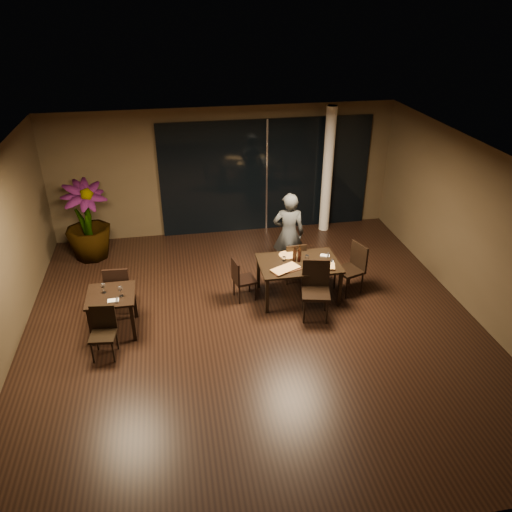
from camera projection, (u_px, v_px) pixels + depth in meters
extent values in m
plane|color=black|center=(254.00, 326.00, 8.87)|extent=(8.00, 8.00, 0.00)
cube|color=#463925|center=(224.00, 171.00, 11.65)|extent=(8.00, 0.10, 3.00)
cube|color=#463925|center=(328.00, 452.00, 4.65)|extent=(8.00, 0.10, 3.00)
cube|color=#463925|center=(480.00, 232.00, 8.78)|extent=(0.10, 8.00, 3.00)
cube|color=silver|center=(253.00, 161.00, 7.42)|extent=(8.00, 8.00, 0.04)
cube|color=black|center=(266.00, 176.00, 11.80)|extent=(5.00, 0.06, 2.70)
cylinder|color=white|center=(328.00, 171.00, 11.68)|extent=(0.24, 0.24, 3.00)
cube|color=black|center=(299.00, 263.00, 9.37)|extent=(1.50, 1.00, 0.04)
cube|color=black|center=(267.00, 296.00, 9.06)|extent=(0.06, 0.06, 0.71)
cube|color=black|center=(340.00, 289.00, 9.27)|extent=(0.06, 0.06, 0.71)
cube|color=black|center=(258.00, 272.00, 9.82)|extent=(0.06, 0.06, 0.71)
cube|color=black|center=(326.00, 266.00, 10.03)|extent=(0.06, 0.06, 0.71)
cube|color=black|center=(111.00, 295.00, 8.41)|extent=(0.80, 0.80, 0.04)
cube|color=black|center=(91.00, 327.00, 8.24)|extent=(0.06, 0.06, 0.71)
cube|color=black|center=(133.00, 323.00, 8.34)|extent=(0.06, 0.06, 0.71)
cube|color=black|center=(95.00, 305.00, 8.83)|extent=(0.06, 0.06, 0.71)
cube|color=black|center=(135.00, 301.00, 8.93)|extent=(0.06, 0.06, 0.71)
cube|color=black|center=(293.00, 262.00, 10.06)|extent=(0.43, 0.43, 0.05)
cylinder|color=black|center=(298.00, 266.00, 10.34)|extent=(0.03, 0.03, 0.42)
cylinder|color=black|center=(283.00, 268.00, 10.27)|extent=(0.03, 0.03, 0.42)
cylinder|color=black|center=(303.00, 274.00, 10.05)|extent=(0.03, 0.03, 0.42)
cylinder|color=black|center=(287.00, 276.00, 9.99)|extent=(0.03, 0.03, 0.42)
cube|color=black|center=(296.00, 256.00, 9.79)|extent=(0.41, 0.06, 0.46)
cube|color=black|center=(316.00, 293.00, 8.87)|extent=(0.59, 0.59, 0.06)
cylinder|color=black|center=(304.00, 311.00, 8.83)|extent=(0.04, 0.04, 0.50)
cylinder|color=black|center=(327.00, 312.00, 8.81)|extent=(0.04, 0.04, 0.50)
cylinder|color=black|center=(303.00, 299.00, 9.18)|extent=(0.04, 0.04, 0.50)
cylinder|color=black|center=(325.00, 299.00, 9.16)|extent=(0.04, 0.04, 0.50)
cube|color=black|center=(316.00, 273.00, 8.94)|extent=(0.49, 0.15, 0.56)
cube|color=black|center=(244.00, 280.00, 9.48)|extent=(0.46, 0.46, 0.04)
cylinder|color=black|center=(255.00, 291.00, 9.49)|extent=(0.03, 0.03, 0.40)
cylinder|color=black|center=(249.00, 283.00, 9.75)|extent=(0.03, 0.03, 0.40)
cylinder|color=black|center=(240.00, 295.00, 9.39)|extent=(0.03, 0.03, 0.40)
cylinder|color=black|center=(234.00, 286.00, 9.65)|extent=(0.03, 0.03, 0.40)
cube|color=black|center=(235.00, 271.00, 9.31)|extent=(0.11, 0.39, 0.45)
cube|color=black|center=(349.00, 271.00, 9.65)|extent=(0.58, 0.58, 0.05)
cylinder|color=black|center=(335.00, 279.00, 9.83)|extent=(0.04, 0.04, 0.47)
cylinder|color=black|center=(347.00, 288.00, 9.54)|extent=(0.04, 0.04, 0.47)
cylinder|color=black|center=(350.00, 274.00, 9.99)|extent=(0.04, 0.04, 0.47)
cylinder|color=black|center=(362.00, 283.00, 9.70)|extent=(0.04, 0.04, 0.47)
cube|color=black|center=(359.00, 256.00, 9.62)|extent=(0.19, 0.45, 0.52)
cube|color=black|center=(120.00, 288.00, 9.12)|extent=(0.47, 0.47, 0.05)
cylinder|color=black|center=(132.00, 292.00, 9.41)|extent=(0.04, 0.04, 0.45)
cylinder|color=black|center=(113.00, 294.00, 9.37)|extent=(0.04, 0.04, 0.45)
cylinder|color=black|center=(130.00, 303.00, 9.09)|extent=(0.04, 0.04, 0.45)
cylinder|color=black|center=(110.00, 304.00, 9.06)|extent=(0.04, 0.04, 0.45)
cube|color=black|center=(116.00, 282.00, 8.83)|extent=(0.45, 0.07, 0.51)
cube|color=black|center=(103.00, 336.00, 7.96)|extent=(0.44, 0.44, 0.05)
cylinder|color=black|center=(92.00, 353.00, 7.90)|extent=(0.03, 0.03, 0.41)
cylinder|color=black|center=(113.00, 352.00, 7.92)|extent=(0.03, 0.03, 0.41)
cylinder|color=black|center=(97.00, 340.00, 8.19)|extent=(0.03, 0.03, 0.41)
cylinder|color=black|center=(117.00, 339.00, 8.21)|extent=(0.03, 0.03, 0.41)
cube|color=black|center=(103.00, 317.00, 8.01)|extent=(0.40, 0.08, 0.46)
imported|color=#303336|center=(289.00, 234.00, 10.14)|extent=(0.65, 0.49, 1.76)
imported|color=#224918|center=(87.00, 221.00, 10.71)|extent=(1.28, 1.28, 1.74)
cube|color=#4C2A18|center=(285.00, 270.00, 9.11)|extent=(0.59, 0.42, 0.01)
cube|color=#492917|center=(320.00, 267.00, 9.21)|extent=(0.58, 0.38, 0.01)
cylinder|color=#AA3612|center=(288.00, 255.00, 9.59)|extent=(0.33, 0.33, 0.01)
cylinder|color=white|center=(284.00, 259.00, 9.40)|extent=(0.07, 0.07, 0.08)
cylinder|color=white|center=(307.00, 257.00, 9.45)|extent=(0.07, 0.07, 0.08)
cube|color=white|center=(329.00, 262.00, 9.36)|extent=(0.21, 0.17, 0.01)
cube|color=white|center=(325.00, 256.00, 9.58)|extent=(0.20, 0.16, 0.01)
cube|color=silver|center=(113.00, 301.00, 8.22)|extent=(0.18, 0.11, 0.01)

